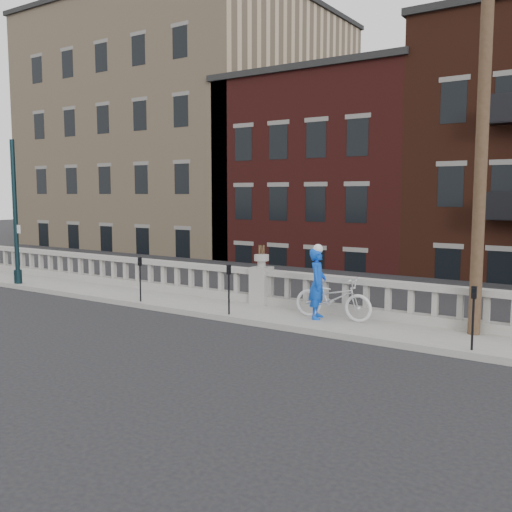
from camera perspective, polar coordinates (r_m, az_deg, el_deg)
The scene contains 12 objects.
ground at distance 14.13m, azimuth -8.39°, elevation -7.85°, with size 120.00×120.00×0.00m, color black.
sidewalk at distance 16.40m, azimuth -1.29°, elevation -5.54°, with size 32.00×2.20×0.15m, color gray.
balustrade at distance 17.06m, azimuth 0.55°, elevation -3.14°, with size 28.00×0.34×1.03m.
planter_pedestal at distance 17.03m, azimuth 0.55°, elevation -2.51°, with size 0.55×0.55×1.76m.
lower_level at distance 34.28m, azimuth 19.30°, elevation 4.59°, with size 80.00×44.00×20.80m.
utility_pole at distance 14.16m, azimuth 21.76°, elevation 13.16°, with size 1.60×0.28×10.00m.
streetlight_pole at distance 22.44m, azimuth -22.89°, elevation 2.68°, with size 0.40×0.28×5.20m.
parking_meter_a at distance 17.68m, azimuth -11.52°, elevation -1.77°, with size 0.10×0.09×1.36m.
parking_meter_b at distance 15.48m, azimuth -2.74°, elevation -2.79°, with size 0.10×0.09×1.36m.
parking_meter_c at distance 12.80m, azimuth 20.91°, elevation -5.12°, with size 0.10×0.09×1.36m.
bicycle at distance 15.09m, azimuth 7.74°, elevation -4.17°, with size 0.74×2.13×1.12m, color silver.
cyclist at distance 15.05m, azimuth 6.18°, elevation -2.75°, with size 0.68×0.45×1.86m, color blue.
Camera 1 is at (9.26, -10.11, 3.43)m, focal length 40.00 mm.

